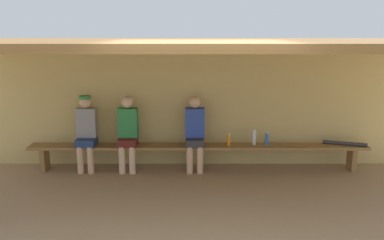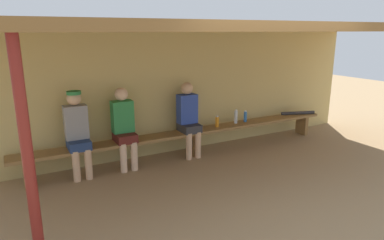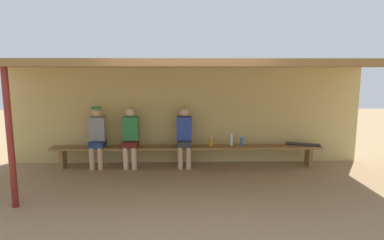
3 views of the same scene
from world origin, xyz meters
name	(u,v)px [view 3 (image 3 of 3)]	position (x,y,z in m)	size (l,w,h in m)	color
ground_plane	(188,192)	(0.00, 0.00, 0.00)	(24.00, 24.00, 0.00)	#9E7F59
back_wall	(187,115)	(0.00, 2.00, 1.10)	(8.00, 0.20, 2.20)	tan
dugout_roof	(187,64)	(0.00, 0.70, 2.26)	(8.00, 2.80, 0.12)	brown
support_post	(10,139)	(-2.75, -0.55, 1.10)	(0.10, 0.10, 2.20)	maroon
bench	(187,150)	(0.00, 1.55, 0.39)	(6.00, 0.36, 0.46)	olive
player_in_red	(184,134)	(-0.06, 1.55, 0.73)	(0.34, 0.42, 1.34)	#333338
player_near_post	(97,134)	(-1.98, 1.55, 0.75)	(0.34, 0.42, 1.34)	navy
player_shirtless_tan	(130,135)	(-1.25, 1.55, 0.73)	(0.34, 0.42, 1.34)	#591E19
water_bottle_green	(211,142)	(0.54, 1.55, 0.56)	(0.07, 0.07, 0.22)	orange
water_bottle_clear	(242,141)	(1.23, 1.59, 0.57)	(0.06, 0.06, 0.23)	blue
water_bottle_blue	(231,140)	(1.00, 1.59, 0.59)	(0.07, 0.07, 0.27)	silver
baseball_bat	(303,144)	(2.60, 1.55, 0.49)	(0.07, 0.07, 0.75)	#333338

